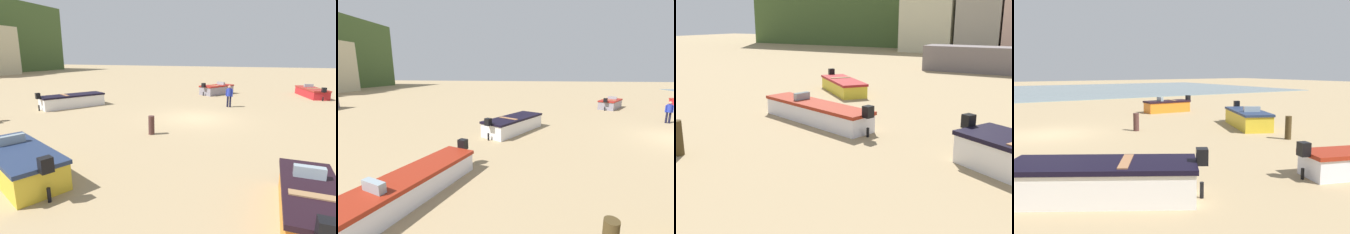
% 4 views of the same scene
% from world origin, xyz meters
% --- Properties ---
extents(townhouse_far_left, '(6.24, 5.35, 6.77)m').
position_xyz_m(townhouse_far_left, '(-13.88, 46.67, 3.39)').
color(townhouse_far_left, beige).
rests_on(townhouse_far_left, ground).
extents(townhouse_left, '(4.79, 5.10, 10.76)m').
position_xyz_m(townhouse_left, '(-7.96, 46.55, 5.38)').
color(townhouse_left, '#9F9887').
rests_on(townhouse_left, ground).
extents(boat_yellow_2, '(3.88, 3.66, 1.05)m').
position_xyz_m(boat_yellow_2, '(-9.79, 17.66, 0.38)').
color(boat_yellow_2, gold).
rests_on(boat_yellow_2, ground).
extents(boat_white_5, '(5.45, 2.66, 1.09)m').
position_xyz_m(boat_white_5, '(-7.62, 11.72, 0.40)').
color(boat_white_5, silver).
rests_on(boat_white_5, ground).
extents(mooring_post_near_water, '(0.28, 0.28, 1.05)m').
position_xyz_m(mooring_post_near_water, '(-9.10, 6.60, 0.53)').
color(mooring_post_near_water, '#43341A').
rests_on(mooring_post_near_water, ground).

